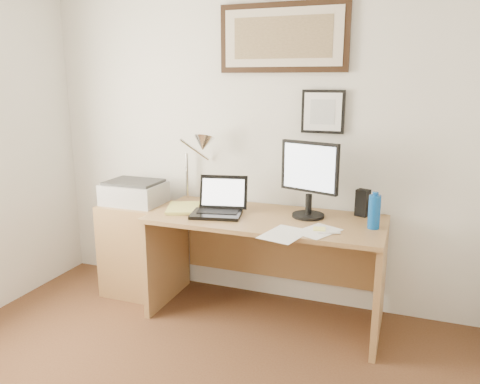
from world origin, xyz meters
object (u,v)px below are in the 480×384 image
at_px(printer, 134,192).
at_px(water_bottle, 374,212).
at_px(side_cabinet, 138,248).
at_px(book, 168,208).
at_px(laptop, 219,206).
at_px(lcd_monitor, 309,176).
at_px(desk, 269,245).

bearing_deg(printer, water_bottle, -2.10).
distance_m(side_cabinet, book, 0.54).
xyz_separation_m(water_bottle, laptop, (-1.04, -0.05, -0.05)).
bearing_deg(water_bottle, lcd_monitor, 167.78).
relative_size(side_cabinet, book, 2.38).
bearing_deg(book, desk, 12.19).
xyz_separation_m(book, desk, (0.72, 0.16, -0.25)).
relative_size(side_cabinet, water_bottle, 3.39).
height_order(side_cabinet, printer, printer).
distance_m(side_cabinet, desk, 1.08).
bearing_deg(printer, lcd_monitor, 1.25).
xyz_separation_m(water_bottle, desk, (-0.71, 0.08, -0.34)).
bearing_deg(side_cabinet, book, -19.18).
xyz_separation_m(water_bottle, lcd_monitor, (-0.44, 0.10, 0.18)).
distance_m(book, laptop, 0.40).
bearing_deg(water_bottle, side_cabinet, 178.41).
bearing_deg(side_cabinet, lcd_monitor, 1.97).
bearing_deg(water_bottle, laptop, -177.47).
xyz_separation_m(water_bottle, printer, (-1.80, 0.07, -0.04)).
height_order(side_cabinet, lcd_monitor, lcd_monitor).
distance_m(side_cabinet, lcd_monitor, 1.50).
height_order(desk, laptop, laptop).
bearing_deg(side_cabinet, desk, 1.89).
xyz_separation_m(side_cabinet, desk, (1.07, 0.04, 0.15)).
bearing_deg(book, water_bottle, 2.84).
bearing_deg(printer, side_cabinet, -41.90).
bearing_deg(side_cabinet, water_bottle, -1.59).
distance_m(laptop, lcd_monitor, 0.66).
xyz_separation_m(side_cabinet, book, (0.35, -0.12, 0.40)).
xyz_separation_m(desk, lcd_monitor, (0.27, 0.01, 0.53)).
distance_m(side_cabinet, water_bottle, 1.85).
relative_size(lcd_monitor, printer, 1.18).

